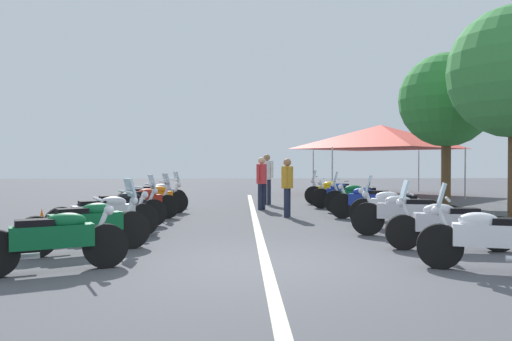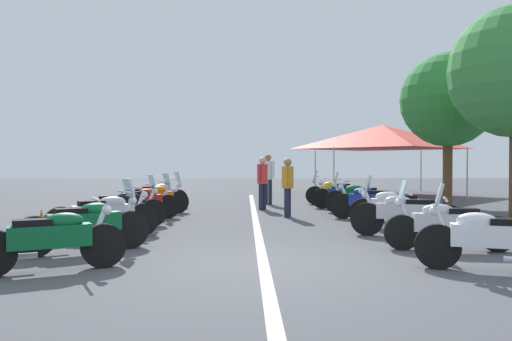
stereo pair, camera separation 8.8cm
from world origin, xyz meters
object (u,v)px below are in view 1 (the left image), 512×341
object	(u,v)px
motorcycle_right_row_3	(394,207)
motorcycle_right_row_7	(335,191)
motorcycle_left_row_0	(54,239)
motorcycle_left_row_2	(105,215)
motorcycle_left_row_1	(88,224)
motorcycle_right_row_4	(369,202)
event_tent	(381,137)
bystander_2	(267,175)
roadside_tree_1	(446,100)
motorcycle_left_row_4	(141,202)
motorcycle_left_row_5	(152,198)
motorcycle_right_row_6	(343,194)
motorcycle_left_row_6	(157,195)
motorcycle_right_row_5	(359,197)
motorcycle_right_row_0	(490,238)
bystander_1	(287,183)
motorcycle_left_row_3	(122,208)
bystander_0	(262,179)
motorcycle_right_row_1	(448,224)
motorcycle_right_row_2	(406,213)
traffic_cone_0	(42,225)

from	to	relation	value
motorcycle_right_row_3	motorcycle_right_row_7	size ratio (longest dim) A/B	0.97
motorcycle_left_row_0	motorcycle_left_row_2	xyz separation A→B (m)	(3.05, 0.13, 0.01)
motorcycle_left_row_2	motorcycle_right_row_3	xyz separation A→B (m)	(1.50, -6.13, -0.00)
motorcycle_left_row_2	motorcycle_left_row_1	bearing A→B (deg)	-113.97
motorcycle_right_row_4	event_tent	world-z (taller)	event_tent
motorcycle_right_row_7	bystander_2	bearing A→B (deg)	8.01
motorcycle_left_row_0	roadside_tree_1	xyz separation A→B (m)	(10.36, -9.54, 3.15)
motorcycle_left_row_2	motorcycle_left_row_4	distance (m)	3.22
motorcycle_left_row_5	motorcycle_right_row_6	bearing A→B (deg)	-13.11
motorcycle_right_row_7	roadside_tree_1	world-z (taller)	roadside_tree_1
motorcycle_left_row_6	motorcycle_right_row_5	xyz separation A→B (m)	(-1.56, -6.11, 0.02)
motorcycle_left_row_1	motorcycle_right_row_7	bearing A→B (deg)	26.27
motorcycle_left_row_1	bystander_2	distance (m)	10.20
motorcycle_left_row_6	motorcycle_right_row_0	size ratio (longest dim) A/B	0.98
motorcycle_right_row_0	bystander_1	size ratio (longest dim) A/B	1.21
motorcycle_left_row_3	motorcycle_right_row_5	distance (m)	6.88
motorcycle_right_row_6	motorcycle_left_row_5	bearing A→B (deg)	26.02
motorcycle_right_row_0	bystander_0	xyz separation A→B (m)	(9.13, 2.75, 0.50)
roadside_tree_1	motorcycle_left_row_2	bearing A→B (deg)	127.10
motorcycle_right_row_0	bystander_1	distance (m)	7.26
motorcycle_left_row_2	bystander_2	size ratio (longest dim) A/B	1.13
event_tent	motorcycle_right_row_3	bearing A→B (deg)	166.08
bystander_1	event_tent	size ratio (longest dim) A/B	0.26
motorcycle_left_row_0	motorcycle_right_row_1	size ratio (longest dim) A/B	0.88
motorcycle_left_row_4	motorcycle_right_row_2	distance (m)	6.64
motorcycle_left_row_2	roadside_tree_1	distance (m)	12.53
motorcycle_right_row_1	motorcycle_left_row_6	bearing A→B (deg)	-43.28
motorcycle_left_row_3	motorcycle_right_row_2	bearing A→B (deg)	-37.81
motorcycle_left_row_3	motorcycle_right_row_5	bearing A→B (deg)	3.87
motorcycle_left_row_3	traffic_cone_0	xyz separation A→B (m)	(-1.83, 1.08, -0.17)
roadside_tree_1	event_tent	size ratio (longest dim) A/B	0.87
bystander_0	roadside_tree_1	bearing A→B (deg)	45.99
event_tent	motorcycle_left_row_0	bearing A→B (deg)	151.27
motorcycle_left_row_0	motorcycle_left_row_4	size ratio (longest dim) A/B	0.99
bystander_2	bystander_0	bearing A→B (deg)	-152.21
motorcycle_left_row_6	motorcycle_right_row_0	bearing A→B (deg)	-82.09
motorcycle_left_row_1	roadside_tree_1	world-z (taller)	roadside_tree_1
motorcycle_left_row_0	motorcycle_right_row_1	xyz separation A→B (m)	(1.52, -6.00, 0.01)
motorcycle_right_row_0	roadside_tree_1	xyz separation A→B (m)	(10.47, -3.63, 3.14)
motorcycle_left_row_2	motorcycle_right_row_5	bearing A→B (deg)	9.04
motorcycle_right_row_5	traffic_cone_0	world-z (taller)	motorcycle_right_row_5
motorcycle_right_row_2	motorcycle_right_row_4	xyz separation A→B (m)	(3.09, -0.04, -0.01)
motorcycle_right_row_0	bystander_0	distance (m)	9.55
motorcycle_right_row_1	motorcycle_right_row_4	bearing A→B (deg)	-79.55
motorcycle_right_row_2	motorcycle_right_row_1	bearing A→B (deg)	115.42
traffic_cone_0	motorcycle_left_row_5	bearing A→B (deg)	-14.39
motorcycle_left_row_6	motorcycle_right_row_6	bearing A→B (deg)	-25.59
motorcycle_right_row_1	event_tent	distance (m)	15.16
traffic_cone_0	event_tent	size ratio (longest dim) A/B	0.10
motorcycle_right_row_5	bystander_1	distance (m)	2.43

